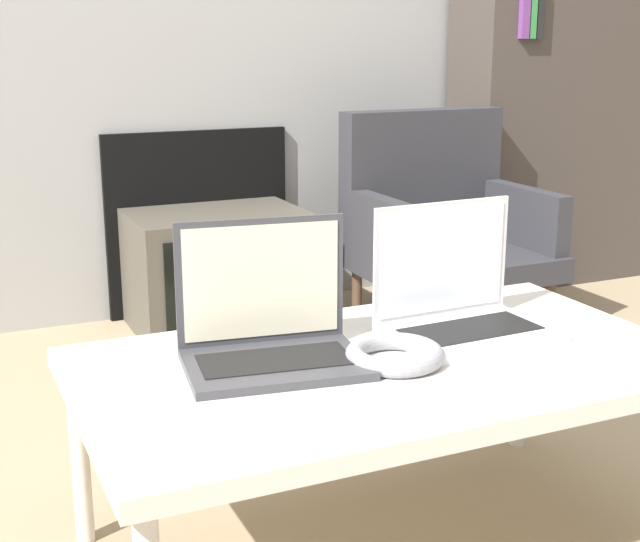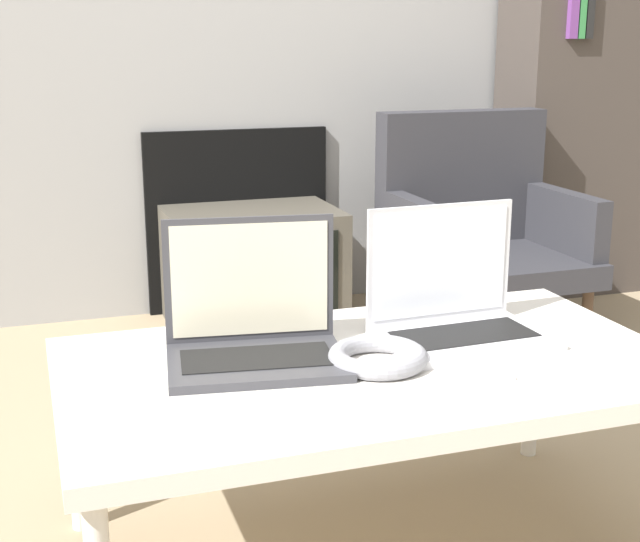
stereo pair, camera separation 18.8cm
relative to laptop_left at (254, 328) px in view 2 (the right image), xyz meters
The scene contains 8 objects.
table 0.23m from the laptop_left, 21.81° to the right, with size 1.13×0.64×0.40m.
laptop_left is the anchor object (origin of this frame).
laptop_right 0.41m from the laptop_left, ahead, with size 0.33×0.24×0.25m.
headphones 0.23m from the laptop_left, 28.31° to the right, with size 0.18×0.18×0.03m.
phone 0.41m from the laptop_left, 26.66° to the right, with size 0.08×0.14×0.01m.
tv 1.46m from the laptop_left, 75.88° to the left, with size 0.58×0.41×0.40m.
armchair 1.54m from the laptop_left, 46.63° to the left, with size 0.60×0.53×0.73m.
bookshelf 2.34m from the laptop_left, 38.92° to the left, with size 0.84×0.32×1.76m.
Camera 2 is at (-0.58, -1.21, 0.97)m, focal length 50.00 mm.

